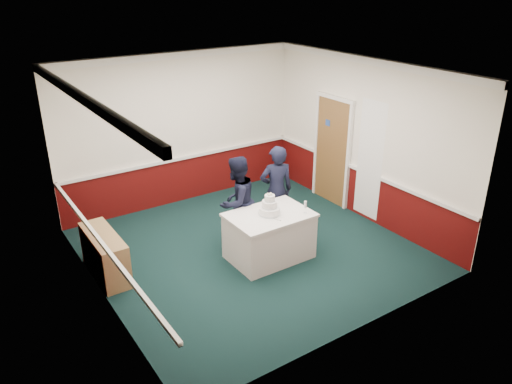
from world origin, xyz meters
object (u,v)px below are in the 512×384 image
cake_table (269,236)px  cake_knife (275,219)px  champagne_flute (305,205)px  person_woman (276,190)px  person_man (237,202)px  wedding_cake (270,208)px  sideboard (105,255)px

cake_table → cake_knife: bearing=-98.5°
champagne_flute → cake_knife: bearing=171.4°
cake_table → person_woman: size_ratio=0.81×
person_man → champagne_flute: bearing=106.0°
cake_knife → person_man: person_man is taller
cake_table → wedding_cake: bearing=90.0°
cake_knife → person_man: (-0.16, 0.89, -0.00)m
sideboard → wedding_cake: wedding_cake is taller
person_man → person_woman: size_ratio=0.97×
sideboard → person_woman: 3.06m
wedding_cake → cake_table: bearing=-90.0°
sideboard → cake_table: 2.59m
cake_knife → cake_table: bearing=61.4°
cake_table → sideboard: bearing=157.7°
sideboard → person_man: (2.21, -0.29, 0.44)m
sideboard → cake_table: (2.39, -0.98, 0.05)m
cake_table → person_woman: person_woman is taller
champagne_flute → sideboard: bearing=156.5°
cake_table → person_woman: bearing=47.2°
sideboard → wedding_cake: 2.65m
wedding_cake → champagne_flute: 0.57m
cake_table → wedding_cake: 0.50m
cake_table → wedding_cake: size_ratio=3.63×
cake_table → champagne_flute: bearing=-29.2°
person_man → cake_knife: bearing=80.7°
person_man → sideboard: bearing=-27.0°
champagne_flute → person_woman: bearing=83.4°
cake_table → champagne_flute: 0.78m
sideboard → person_man: 2.27m
cake_table → champagne_flute: size_ratio=6.44×
champagne_flute → person_man: person_man is taller
cake_knife → person_woman: 1.07m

